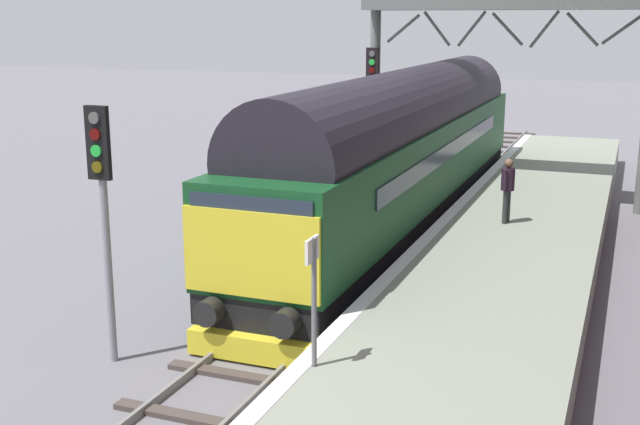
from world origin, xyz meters
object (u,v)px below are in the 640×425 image
at_px(signal_post_near, 103,199).
at_px(platform_number_sign, 313,282).
at_px(waiting_passenger, 508,185).
at_px(diesel_locomotive, 403,147).
at_px(signal_post_mid, 372,101).

xyz_separation_m(signal_post_near, platform_number_sign, (4.30, -0.92, -0.71)).
bearing_deg(platform_number_sign, waiting_passenger, 82.27).
relative_size(platform_number_sign, waiting_passenger, 1.21).
bearing_deg(signal_post_near, platform_number_sign, -12.07).
bearing_deg(diesel_locomotive, signal_post_mid, 117.99).
height_order(diesel_locomotive, platform_number_sign, diesel_locomotive).
xyz_separation_m(diesel_locomotive, signal_post_mid, (-2.37, 4.45, 0.82)).
xyz_separation_m(signal_post_near, waiting_passenger, (5.64, 8.95, -1.04)).
bearing_deg(signal_post_near, diesel_locomotive, 77.71).
xyz_separation_m(platform_number_sign, waiting_passenger, (1.34, 9.87, -0.33)).
distance_m(diesel_locomotive, platform_number_sign, 11.94).
bearing_deg(diesel_locomotive, platform_number_sign, -80.69).
bearing_deg(platform_number_sign, diesel_locomotive, 99.31).
distance_m(signal_post_near, platform_number_sign, 4.45).
bearing_deg(waiting_passenger, platform_number_sign, -177.57).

